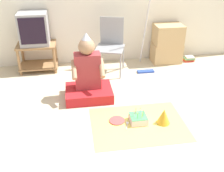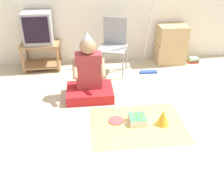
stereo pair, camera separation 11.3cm
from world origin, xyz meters
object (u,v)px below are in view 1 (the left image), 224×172
birthday_cake (138,119)px  party_hat_blue (164,116)px  paper_plate (117,120)px  dust_mop (145,48)px  folding_chair (111,42)px  tv (34,29)px  person_seated (88,79)px  cardboard_box_stack (167,44)px  book_pile (189,59)px

birthday_cake → party_hat_blue: 0.30m
paper_plate → party_hat_blue: bearing=-12.6°
dust_mop → folding_chair: bearing=174.4°
tv → birthday_cake: (1.31, -1.73, -0.66)m
tv → dust_mop: (1.77, -0.28, -0.33)m
person_seated → cardboard_box_stack: bearing=35.0°
book_pile → party_hat_blue: party_hat_blue is taller
cardboard_box_stack → birthday_cake: cardboard_box_stack is taller
person_seated → book_pile: bearing=27.5°
book_pile → birthday_cake: birthday_cake is taller
party_hat_blue → person_seated: bearing=137.7°
folding_chair → person_seated: 0.95m
person_seated → paper_plate: 0.75m
book_pile → party_hat_blue: bearing=-121.6°
cardboard_box_stack → dust_mop: (-0.48, -0.27, 0.05)m
folding_chair → party_hat_blue: 1.67m
folding_chair → paper_plate: 1.54m
cardboard_box_stack → paper_plate: cardboard_box_stack is taller
person_seated → tv: bearing=126.5°
dust_mop → book_pile: bearing=14.2°
birthday_cake → folding_chair: bearing=94.0°
birthday_cake → paper_plate: birthday_cake is taller
folding_chair → person_seated: person_seated is taller
tv → paper_plate: bearing=-57.7°
party_hat_blue → paper_plate: 0.56m
cardboard_box_stack → book_pile: cardboard_box_stack is taller
cardboard_box_stack → dust_mop: bearing=-150.2°
birthday_cake → book_pile: bearing=51.0°
person_seated → birthday_cake: person_seated is taller
tv → person_seated: tv is taller
person_seated → party_hat_blue: bearing=-42.3°
folding_chair → cardboard_box_stack: 1.08m
person_seated → party_hat_blue: (0.83, -0.76, -0.18)m
dust_mop → tv: bearing=171.1°
cardboard_box_stack → dust_mop: dust_mop is taller
cardboard_box_stack → book_pile: (0.43, -0.04, -0.30)m
person_seated → paper_plate: person_seated is taller
folding_chair → book_pile: folding_chair is taller
person_seated → party_hat_blue: person_seated is taller
tv → cardboard_box_stack: tv is taller
person_seated → party_hat_blue: 1.14m
party_hat_blue → folding_chair: bearing=104.2°
party_hat_blue → birthday_cake: bearing=167.9°
birthday_cake → dust_mop: bearing=72.5°
folding_chair → book_pile: size_ratio=4.54×
tv → paper_plate: 2.10m
dust_mop → birthday_cake: (-0.46, -1.46, -0.34)m
book_pile → paper_plate: size_ratio=1.02×
folding_chair → person_seated: size_ratio=0.96×
cardboard_box_stack → paper_plate: size_ratio=3.60×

